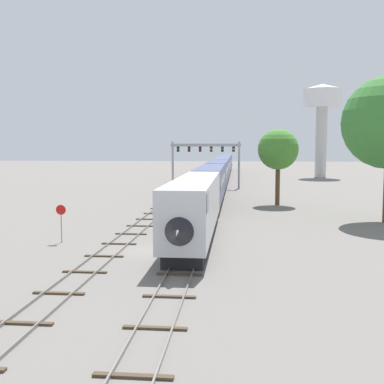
% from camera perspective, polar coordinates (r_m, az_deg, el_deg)
% --- Properties ---
extents(ground_plane, '(400.00, 400.00, 0.00)m').
position_cam_1_polar(ground_plane, '(33.31, -3.71, -7.11)').
color(ground_plane, slate).
extents(track_main, '(2.60, 200.00, 0.16)m').
position_cam_1_polar(track_main, '(92.42, 3.45, 1.02)').
color(track_main, slate).
rests_on(track_main, ground).
extents(track_near, '(2.60, 160.00, 0.16)m').
position_cam_1_polar(track_near, '(72.97, -1.43, -0.16)').
color(track_near, slate).
rests_on(track_near, ground).
extents(passenger_train, '(3.04, 129.42, 4.80)m').
position_cam_1_polar(passenger_train, '(90.74, 3.43, 2.55)').
color(passenger_train, silver).
rests_on(passenger_train, ground).
extents(signal_gantry, '(12.10, 0.49, 8.08)m').
position_cam_1_polar(signal_gantry, '(82.10, 1.65, 4.59)').
color(signal_gantry, '#999BA0').
rests_on(signal_gantry, ground).
extents(water_tower, '(8.89, 8.89, 21.71)m').
position_cam_1_polar(water_tower, '(116.74, 15.33, 9.97)').
color(water_tower, beige).
rests_on(water_tower, ground).
extents(stop_sign, '(0.76, 0.08, 2.88)m').
position_cam_1_polar(stop_sign, '(37.20, -15.43, -3.03)').
color(stop_sign, gray).
rests_on(stop_sign, ground).
extents(trackside_tree_mid, '(5.01, 5.01, 9.40)m').
position_cam_1_polar(trackside_tree_mid, '(59.77, 10.30, 5.00)').
color(trackside_tree_mid, brown).
rests_on(trackside_tree_mid, ground).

